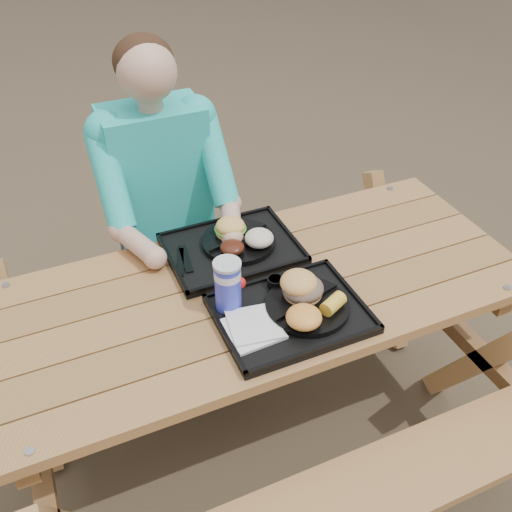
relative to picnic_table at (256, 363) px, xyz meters
name	(u,v)px	position (x,y,z in m)	size (l,w,h in m)	color
ground	(256,424)	(0.00, 0.00, -0.38)	(60.00, 60.00, 0.00)	#999999
picnic_table	(256,363)	(0.00, 0.00, 0.00)	(1.80, 1.49, 0.75)	#999999
tray_near	(290,315)	(0.04, -0.17, 0.39)	(0.45, 0.35, 0.02)	black
tray_far	(232,250)	(0.00, 0.21, 0.39)	(0.45, 0.35, 0.02)	black
plate_near	(307,306)	(0.10, -0.17, 0.41)	(0.26, 0.26, 0.02)	black
plate_far	(239,241)	(0.03, 0.22, 0.41)	(0.26, 0.26, 0.02)	black
napkin_stack	(253,328)	(-0.10, -0.19, 0.40)	(0.16, 0.16, 0.02)	silver
soda_cup	(228,286)	(-0.12, -0.07, 0.48)	(0.08, 0.08, 0.16)	#1924C1
condiment_bbq	(275,282)	(0.05, -0.04, 0.41)	(0.05, 0.05, 0.03)	black
condiment_mustard	(292,281)	(0.10, -0.05, 0.41)	(0.05, 0.05, 0.03)	yellow
sandwich	(304,279)	(0.10, -0.13, 0.48)	(0.12, 0.12, 0.13)	#E7A251
mac_cheese	(304,317)	(0.04, -0.25, 0.44)	(0.11, 0.11, 0.05)	#F1A33F
corn_cob	(333,304)	(0.15, -0.23, 0.44)	(0.08, 0.08, 0.05)	yellow
cutlery_far	(186,259)	(-0.17, 0.21, 0.40)	(0.03, 0.15, 0.01)	black
burger	(230,223)	(0.01, 0.26, 0.46)	(0.11, 0.11, 0.09)	#EEB554
baked_beans	(232,247)	(-0.02, 0.16, 0.43)	(0.08, 0.08, 0.04)	#481A0E
potato_salad	(259,238)	(0.08, 0.16, 0.44)	(0.10, 0.10, 0.06)	beige
diner	(164,221)	(-0.13, 0.65, 0.27)	(0.48, 0.84, 1.28)	#1AA2BA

